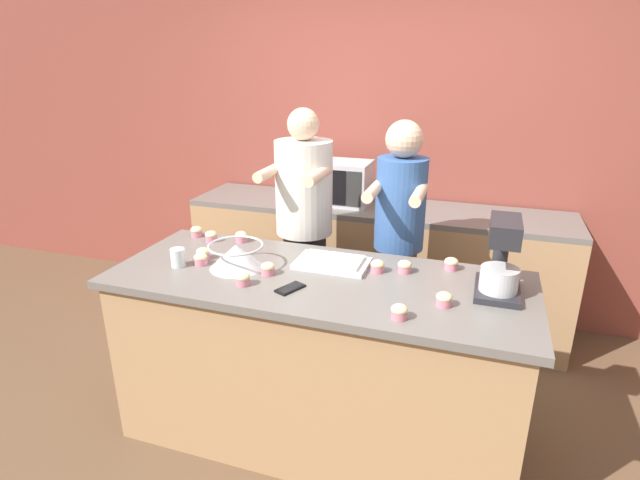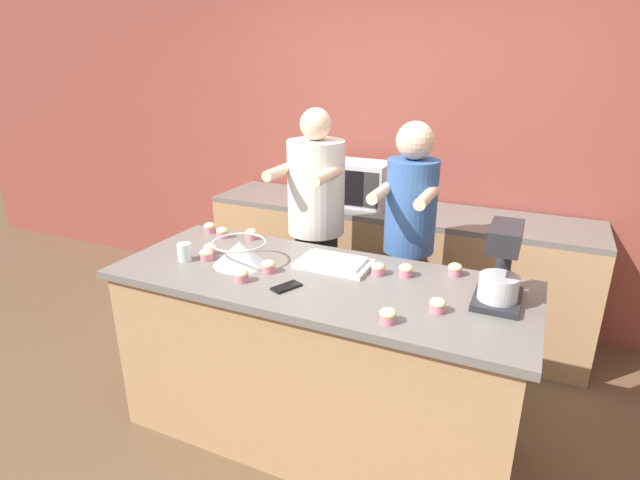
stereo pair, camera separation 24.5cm
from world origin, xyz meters
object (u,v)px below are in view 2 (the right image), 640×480
Objects in this scene: person_left at (316,237)px; cupcake_8 at (269,266)px; mixing_bowl at (240,252)px; cupcake_6 at (242,275)px; drinking_glass at (185,252)px; cupcake_3 at (378,269)px; baking_tray at (334,263)px; cupcake_9 at (455,269)px; cupcake_10 at (210,249)px; cupcake_0 at (406,270)px; cupcake_1 at (388,315)px; microwave_oven at (354,183)px; cupcake_11 at (251,234)px; person_right at (408,252)px; cupcake_7 at (206,254)px; cupcake_2 at (210,227)px; cell_phone at (286,287)px; cupcake_4 at (222,232)px; cupcake_5 at (438,305)px; stand_mixer at (501,269)px.

cupcake_8 is (0.07, -0.72, 0.09)m from person_left.
mixing_bowl is 0.22m from cupcake_6.
drinking_glass is 1.03m from cupcake_3.
cupcake_9 is at bearing 13.87° from baking_tray.
cupcake_10 is at bearing -169.04° from baking_tray.
cupcake_0 and cupcake_3 have the same top height.
cupcake_1 is at bearing -105.27° from cupcake_9.
microwave_oven is 7.40× the size of cupcake_11.
microwave_oven is 1.56m from cupcake_6.
baking_tray is (0.34, -0.51, 0.08)m from person_left.
person_right reaches higher than cupcake_10.
cupcake_7 and cupcake_10 have the same top height.
cupcake_2 is 0.38m from cupcake_10.
cell_phone is at bearing -18.90° from cupcake_10.
cupcake_1 is (0.06, -0.48, 0.00)m from cupcake_0.
cupcake_4 is at bearing 154.87° from cupcake_1.
cupcake_10 is at bearing -103.44° from cupcake_11.
drinking_glass is at bearing -119.22° from cupcake_10.
person_left is 3.24× the size of microwave_oven.
cupcake_2 is 1.57m from cupcake_5.
cupcake_0 and cupcake_10 have the same top height.
cupcake_5 is at bearing -137.32° from stand_mixer.
cupcake_8 is 0.94m from cupcake_9.
cupcake_9 is at bearing -47.44° from person_right.
cupcake_1 is at bearing -25.13° from cupcake_4.
cupcake_6 is at bearing -32.78° from cupcake_10.
cupcake_1 is 0.24m from cupcake_5.
cupcake_3 is (-0.19, 0.44, 0.00)m from cupcake_1.
cupcake_2 and cupcake_3 have the same top height.
baking_tray is 0.64m from cupcake_11.
cupcake_3 reaches higher than baking_tray.
cupcake_0 is 1.00× the size of cupcake_10.
baking_tray is 2.37× the size of cell_phone.
person_right is 23.29× the size of cupcake_0.
mixing_bowl is at bearing 163.32° from cupcake_1.
cupcake_4 is at bearing 164.02° from cupcake_5.
stand_mixer is 5.11× the size of cupcake_8.
cupcake_6 is (0.45, -0.48, 0.00)m from cupcake_4.
cupcake_7 is (-1.25, 0.07, 0.00)m from cupcake_5.
cupcake_10 is (-0.95, -0.65, 0.10)m from person_right.
cupcake_8 is at bearing 6.01° from drinking_glass.
cupcake_7 and cupcake_11 have the same top height.
cupcake_10 is at bearing -167.68° from cupcake_9.
cupcake_10 is at bearing 173.79° from cupcake_5.
mixing_bowl is at bearing -174.98° from stand_mixer.
mixing_bowl is 4.05× the size of cupcake_0.
cupcake_9 is (0.94, -0.37, 0.09)m from person_left.
cupcake_0 and cupcake_6 have the same top height.
microwave_oven is 1.34m from cupcake_3.
baking_tray is at bearing 18.95° from drinking_glass.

